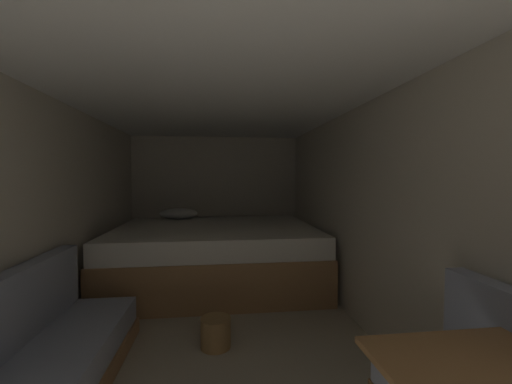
# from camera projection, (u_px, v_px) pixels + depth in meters

# --- Properties ---
(ground_plane) EXTENTS (7.18, 7.18, 0.00)m
(ground_plane) POSITION_uv_depth(u_px,v_px,m) (216.00, 345.00, 2.57)
(ground_plane) COLOR #A39984
(wall_back) EXTENTS (2.72, 0.05, 2.02)m
(wall_back) POSITION_uv_depth(u_px,v_px,m) (216.00, 199.00, 5.12)
(wall_back) COLOR beige
(wall_back) RESTS_ON ground
(wall_left) EXTENTS (0.05, 5.18, 2.02)m
(wall_left) POSITION_uv_depth(u_px,v_px,m) (35.00, 225.00, 2.36)
(wall_left) COLOR beige
(wall_left) RESTS_ON ground
(wall_right) EXTENTS (0.05, 5.18, 2.02)m
(wall_right) POSITION_uv_depth(u_px,v_px,m) (373.00, 219.00, 2.68)
(wall_right) COLOR beige
(wall_right) RESTS_ON ground
(ceiling_slab) EXTENTS (2.72, 5.18, 0.05)m
(ceiling_slab) POSITION_uv_depth(u_px,v_px,m) (214.00, 91.00, 2.47)
(ceiling_slab) COLOR white
(ceiling_slab) RESTS_ON wall_left
(bed) EXTENTS (2.50, 1.99, 0.90)m
(bed) POSITION_uv_depth(u_px,v_px,m) (216.00, 254.00, 4.09)
(bed) COLOR #9E7247
(bed) RESTS_ON ground
(wicker_basket) EXTENTS (0.24, 0.24, 0.24)m
(wicker_basket) POSITION_uv_depth(u_px,v_px,m) (216.00, 332.00, 2.53)
(wicker_basket) COLOR olive
(wicker_basket) RESTS_ON ground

